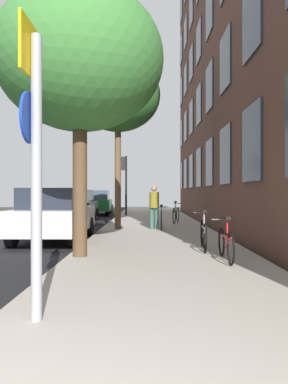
% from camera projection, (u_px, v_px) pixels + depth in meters
% --- Properties ---
extents(ground_plane, '(41.80, 41.80, 0.00)m').
position_uv_depth(ground_plane, '(75.00, 227.00, 16.16)').
color(ground_plane, '#332D28').
extents(road_asphalt, '(7.00, 38.00, 0.01)m').
position_uv_depth(road_asphalt, '(27.00, 226.00, 16.17)').
color(road_asphalt, black).
rests_on(road_asphalt, ground).
extents(sidewalk, '(4.20, 38.00, 0.12)m').
position_uv_depth(sidewalk, '(155.00, 225.00, 16.14)').
color(sidewalk, '#9E9389').
rests_on(sidewalk, ground).
extents(building_facade, '(0.56, 27.00, 17.01)m').
position_uv_depth(building_facade, '(216.00, 27.00, 15.63)').
color(building_facade, '#513328').
rests_on(building_facade, ground).
extents(sign_post, '(0.16, 0.60, 3.25)m').
position_uv_depth(sign_post, '(34.00, 147.00, 4.00)').
color(sign_post, gray).
rests_on(sign_post, sidewalk).
extents(traffic_light, '(0.43, 0.24, 3.56)m').
position_uv_depth(traffic_light, '(124.00, 175.00, 22.03)').
color(traffic_light, black).
rests_on(traffic_light, sidewalk).
extents(tree_near, '(3.64, 3.64, 5.82)m').
position_uv_depth(tree_near, '(80.00, 61.00, 8.00)').
color(tree_near, '#4C3823').
rests_on(tree_near, sidewalk).
extents(tree_far, '(3.24, 3.24, 6.47)m').
position_uv_depth(tree_far, '(118.00, 96.00, 14.08)').
color(tree_far, brown).
rests_on(tree_far, sidewalk).
extents(bicycle_0, '(0.42, 1.63, 0.90)m').
position_uv_depth(bicycle_0, '(226.00, 243.00, 7.49)').
color(bicycle_0, black).
rests_on(bicycle_0, sidewalk).
extents(bicycle_1, '(0.42, 1.72, 0.97)m').
position_uv_depth(bicycle_1, '(204.00, 234.00, 8.92)').
color(bicycle_1, black).
rests_on(bicycle_1, sidewalk).
extents(bicycle_2, '(0.42, 1.69, 0.92)m').
position_uv_depth(bicycle_2, '(161.00, 219.00, 13.92)').
color(bicycle_2, black).
rests_on(bicycle_2, sidewalk).
extents(bicycle_3, '(0.55, 1.66, 0.99)m').
position_uv_depth(bicycle_3, '(176.00, 214.00, 16.64)').
color(bicycle_3, black).
rests_on(bicycle_3, sidewalk).
extents(pedestrian_0, '(0.51, 0.51, 1.63)m').
position_uv_depth(pedestrian_0, '(154.00, 204.00, 13.97)').
color(pedestrian_0, '#33594C').
rests_on(pedestrian_0, sidewalk).
extents(car_0, '(1.92, 4.07, 1.62)m').
position_uv_depth(car_0, '(55.00, 214.00, 11.20)').
color(car_0, '#B7B7BC').
rests_on(car_0, road_asphalt).
extents(car_1, '(1.82, 4.07, 1.62)m').
position_uv_depth(car_1, '(77.00, 206.00, 18.37)').
color(car_1, black).
rests_on(car_1, road_asphalt).
extents(car_2, '(1.95, 4.23, 1.62)m').
position_uv_depth(car_2, '(97.00, 202.00, 24.31)').
color(car_2, '#19662D').
rests_on(car_2, road_asphalt).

